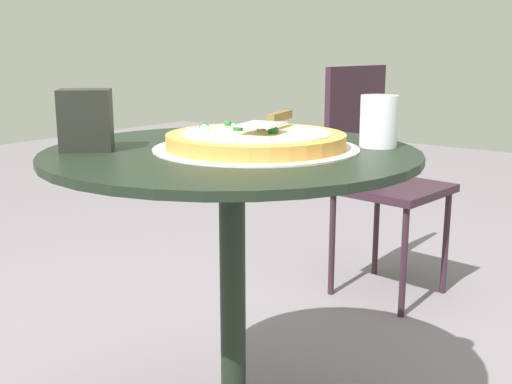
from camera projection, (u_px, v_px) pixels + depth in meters
patio_table at (232, 238)px, 1.40m from camera, size 0.81×0.81×0.75m
pizza_on_tray at (256, 141)px, 1.36m from camera, size 0.44×0.44×0.05m
pizza_server at (271, 120)px, 1.38m from camera, size 0.22×0.10×0.02m
drinking_cup at (379, 121)px, 1.38m from camera, size 0.08×0.08×0.11m
napkin_dispenser at (86, 120)px, 1.33m from camera, size 0.13×0.13×0.13m
patio_chair_far at (375, 165)px, 2.47m from camera, size 0.41×0.41×0.89m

